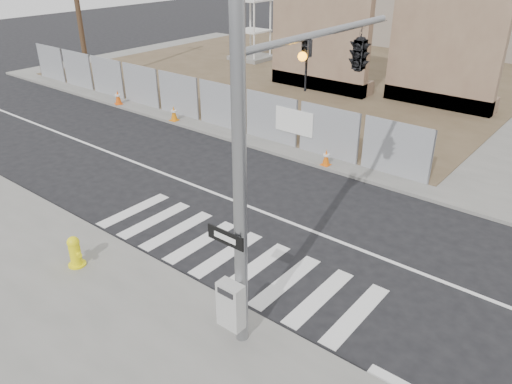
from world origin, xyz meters
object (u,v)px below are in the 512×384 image
Objects in this scene: traffic_cone_a at (118,97)px; traffic_cone_b at (174,113)px; traffic_cone_d at (326,157)px; traffic_cone_c at (237,119)px; signal_pole at (323,97)px; fire_hydrant at (75,251)px.

traffic_cone_a reaches higher than traffic_cone_b.
traffic_cone_c is at bearing 168.30° from traffic_cone_d.
traffic_cone_a is (-16.06, 6.27, -4.30)m from signal_pole.
fire_hydrant reaches higher than traffic_cone_b.
signal_pole reaches higher than traffic_cone_c.
signal_pole is at bearing 54.05° from fire_hydrant.
signal_pole reaches higher than traffic_cone_d.
traffic_cone_b is (-11.84, 6.27, -4.31)m from signal_pole.
fire_hydrant is at bearing -146.05° from signal_pole.
traffic_cone_c reaches higher than traffic_cone_a.
traffic_cone_b reaches higher than traffic_cone_d.
traffic_cone_a is (-10.96, 9.70, -0.06)m from fire_hydrant.
fire_hydrant is 14.63m from traffic_cone_a.
signal_pole is 8.70× the size of traffic_cone_c.
signal_pole is 8.12× the size of fire_hydrant.
signal_pole is at bearing -39.74° from traffic_cone_c.
signal_pole is 11.10× the size of traffic_cone_d.
signal_pole reaches higher than traffic_cone_a.
traffic_cone_d is (8.36, 0.00, -0.04)m from traffic_cone_b.
fire_hydrant reaches higher than traffic_cone_a.
traffic_cone_d is (1.63, 9.70, -0.12)m from fire_hydrant.
fire_hydrant is 1.16× the size of traffic_cone_a.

